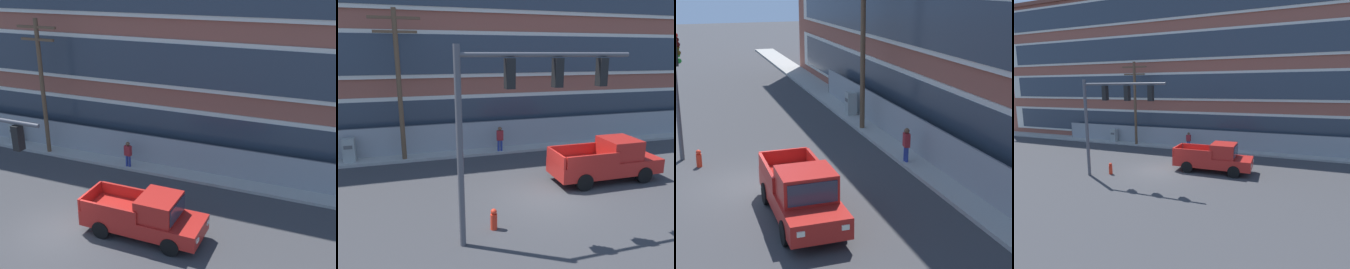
% 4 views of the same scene
% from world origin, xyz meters
% --- Properties ---
extents(ground_plane, '(160.00, 160.00, 0.00)m').
position_xyz_m(ground_plane, '(0.00, 0.00, 0.00)').
color(ground_plane, '#38383A').
extents(sidewalk_building_side, '(80.00, 2.04, 0.16)m').
position_xyz_m(sidewalk_building_side, '(0.00, 7.60, 0.08)').
color(sidewalk_building_side, '#9E9B93').
rests_on(sidewalk_building_side, ground).
extents(brick_mill_building, '(56.18, 9.10, 15.85)m').
position_xyz_m(brick_mill_building, '(1.05, 12.87, 7.94)').
color(brick_mill_building, brown).
rests_on(brick_mill_building, ground).
extents(chain_link_fence, '(34.89, 0.06, 1.90)m').
position_xyz_m(chain_link_fence, '(2.51, 7.78, 0.97)').
color(chain_link_fence, gray).
rests_on(chain_link_fence, ground).
extents(pickup_truck_red, '(5.41, 2.07, 2.03)m').
position_xyz_m(pickup_truck_red, '(3.69, 1.17, 0.96)').
color(pickup_truck_red, '#AD1E19').
rests_on(pickup_truck_red, ground).
extents(utility_pole_near_corner, '(2.65, 0.26, 8.36)m').
position_xyz_m(utility_pole_near_corner, '(-5.84, 6.90, 4.67)').
color(utility_pole_near_corner, brown).
rests_on(utility_pole_near_corner, ground).
extents(electrical_cabinet, '(0.64, 0.55, 1.49)m').
position_xyz_m(electrical_cabinet, '(-8.76, 7.26, 0.75)').
color(electrical_cabinet, '#939993').
rests_on(electrical_cabinet, ground).
extents(pedestrian_near_cabinet, '(0.43, 0.30, 1.69)m').
position_xyz_m(pedestrian_near_cabinet, '(-0.16, 6.84, 0.97)').
color(pedestrian_near_cabinet, navy).
rests_on(pedestrian_near_cabinet, ground).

